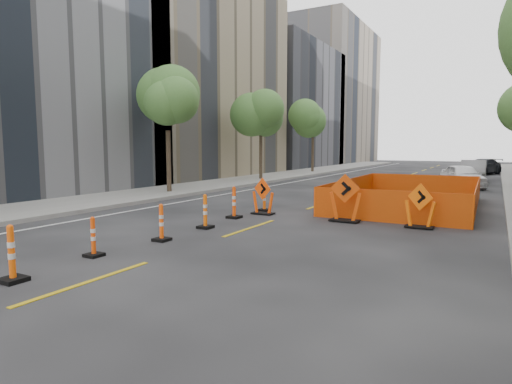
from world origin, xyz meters
The scene contains 21 objects.
ground_plane centered at (0.00, 0.00, 0.00)m, with size 140.00×140.00×0.00m, color black.
sidewalk_left centered at (-9.00, 12.00, 0.07)m, with size 4.00×90.00×0.15m, color gray.
bld_left_c centered at (-17.00, 20.80, 13.00)m, with size 12.00×18.00×26.00m, color tan.
bld_left_d centered at (-17.00, 39.20, 7.00)m, with size 12.00×16.00×14.00m, color #4C4C51.
bld_left_e centered at (-17.00, 55.60, 10.00)m, with size 12.00×20.00×20.00m, color gray.
tree_l_b centered at (-8.40, 10.00, 4.53)m, with size 2.80×2.80×5.95m.
tree_l_c centered at (-8.40, 20.00, 4.53)m, with size 2.80×2.80×5.95m.
tree_l_d centered at (-8.40, 30.00, 4.53)m, with size 2.80×2.80×5.95m.
channelizer_1 centered at (-1.23, -2.68, 0.54)m, with size 0.43×0.43×1.09m, color #F7580A, non-canonical shape.
channelizer_2 centered at (-1.42, -0.69, 0.46)m, with size 0.36×0.36×0.93m, color #E54309, non-canonical shape.
channelizer_3 centered at (-1.16, 1.30, 0.50)m, with size 0.39×0.39×1.00m, color #FF500A, non-canonical shape.
channelizer_4 centered at (-1.19, 3.30, 0.53)m, with size 0.42×0.42×1.06m, color #ED5D09, non-canonical shape.
channelizer_5 centered at (-1.40, 5.29, 0.56)m, with size 0.44×0.44×1.12m, color #FF4B0A, non-canonical shape.
channelizer_6 centered at (-1.28, 7.28, 0.50)m, with size 0.39×0.39×1.00m, color #EA5909, non-canonical shape.
chevron_sign_left centered at (-0.93, 6.53, 0.68)m, with size 0.91×0.54×1.36m, color #FF4B0A, non-canonical shape.
chevron_sign_center centered at (2.19, 6.48, 0.80)m, with size 1.07×0.64×1.60m, color #DC4609, non-canonical shape.
chevron_sign_right centered at (4.53, 6.52, 0.69)m, with size 0.92×0.55×1.38m, color #FF630A, non-canonical shape.
safety_fence centered at (3.39, 11.29, 0.54)m, with size 5.04×8.58×1.07m, color #DC420B, non-canonical shape.
parked_car_near centered at (4.73, 21.37, 0.71)m, with size 1.67×4.16×1.42m, color white.
parked_car_mid centered at (5.08, 26.65, 0.76)m, with size 1.60×4.60×1.52m, color gray.
parked_car_far centered at (5.39, 35.45, 0.69)m, with size 1.94×4.77×1.38m, color black.
Camera 1 is at (6.49, -7.19, 2.52)m, focal length 30.00 mm.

